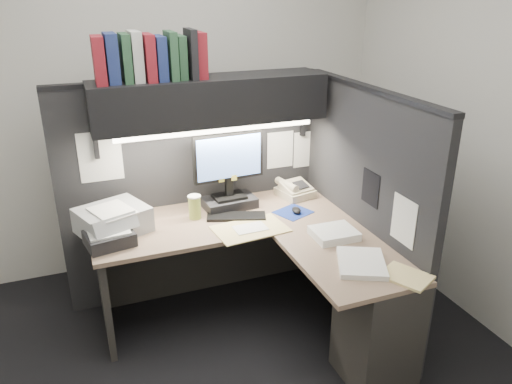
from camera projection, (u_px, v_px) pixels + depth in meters
floor at (233, 360)px, 3.16m from camera, size 3.50×3.50×0.00m
wall_back at (169, 102)px, 3.94m from camera, size 3.50×0.04×2.70m
wall_front at (401, 320)px, 1.35m from camera, size 3.50×0.04×2.70m
wall_right at (485, 127)px, 3.23m from camera, size 0.04×3.00×2.70m
partition_back at (194, 191)px, 3.67m from camera, size 1.90×0.06×1.60m
partition_right at (361, 211)px, 3.34m from camera, size 0.06×1.50×1.60m
desk at (296, 287)px, 3.13m from camera, size 1.70×1.53×0.73m
overhead_shelf at (210, 100)px, 3.28m from camera, size 1.55×0.34×0.30m
task_light_tube at (217, 130)px, 3.22m from camera, size 1.32×0.04×0.04m
monitor at (229, 179)px, 3.49m from camera, size 0.51×0.25×0.55m
keyboard at (236, 216)px, 3.40m from camera, size 0.42×0.25×0.02m
mousepad at (293, 212)px, 3.48m from camera, size 0.29×0.27×0.00m
mouse at (296, 210)px, 3.46m from camera, size 0.08×0.11×0.04m
telephone at (295, 190)px, 3.74m from camera, size 0.27×0.28×0.09m
coffee_cup at (195, 208)px, 3.37m from camera, size 0.09×0.09×0.15m
printer at (113, 220)px, 3.18m from camera, size 0.50×0.47×0.16m
notebook_stack at (110, 238)px, 3.03m from camera, size 0.31×0.28×0.08m
open_folder at (250, 229)px, 3.24m from camera, size 0.49×0.35×0.01m
paper_stack_a at (334, 233)px, 3.13m from camera, size 0.27×0.23×0.05m
paper_stack_b at (361, 263)px, 2.81m from camera, size 0.37×0.40×0.03m
manila_stack at (406, 276)px, 2.70m from camera, size 0.29×0.31×0.01m
binder_row at (150, 57)px, 3.05m from camera, size 0.68×0.26×0.30m
pinned_papers at (262, 168)px, 3.38m from camera, size 1.76×1.31×0.51m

